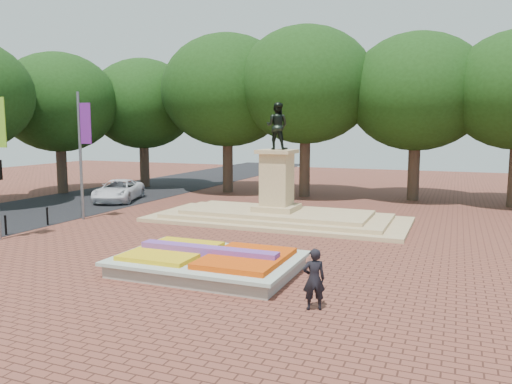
{
  "coord_description": "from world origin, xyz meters",
  "views": [
    {
      "loc": [
        9.0,
        -17.26,
        5.07
      ],
      "look_at": [
        0.67,
        3.33,
        2.2
      ],
      "focal_mm": 35.0,
      "sensor_mm": 36.0,
      "label": 1
    }
  ],
  "objects_px": {
    "flower_bed": "(209,262)",
    "pedestrian": "(314,279)",
    "van": "(118,191)",
    "monument": "(277,205)"
  },
  "relations": [
    {
      "from": "flower_bed",
      "to": "monument",
      "type": "distance_m",
      "value": 10.07
    },
    {
      "from": "flower_bed",
      "to": "van",
      "type": "bearing_deg",
      "value": 136.68
    },
    {
      "from": "flower_bed",
      "to": "pedestrian",
      "type": "height_order",
      "value": "pedestrian"
    },
    {
      "from": "pedestrian",
      "to": "van",
      "type": "bearing_deg",
      "value": -66.15
    },
    {
      "from": "flower_bed",
      "to": "pedestrian",
      "type": "relative_size",
      "value": 3.59
    },
    {
      "from": "van",
      "to": "flower_bed",
      "type": "bearing_deg",
      "value": -62.78
    },
    {
      "from": "flower_bed",
      "to": "pedestrian",
      "type": "bearing_deg",
      "value": -26.11
    },
    {
      "from": "pedestrian",
      "to": "flower_bed",
      "type": "bearing_deg",
      "value": -52.47
    },
    {
      "from": "monument",
      "to": "van",
      "type": "distance_m",
      "value": 13.06
    },
    {
      "from": "flower_bed",
      "to": "pedestrian",
      "type": "distance_m",
      "value": 4.95
    }
  ]
}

